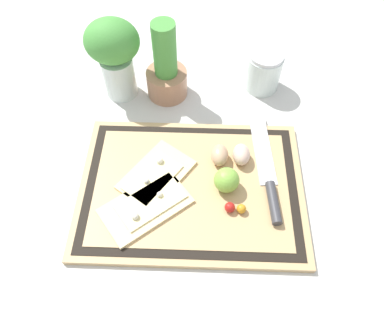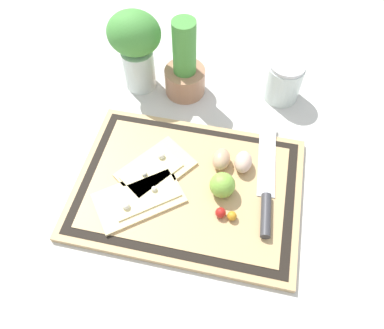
{
  "view_description": "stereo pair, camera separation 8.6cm",
  "coord_description": "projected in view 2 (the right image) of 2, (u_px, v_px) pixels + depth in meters",
  "views": [
    {
      "loc": [
        0.02,
        -0.43,
        0.75
      ],
      "look_at": [
        0.0,
        0.05,
        0.03
      ],
      "focal_mm": 35.0,
      "sensor_mm": 36.0,
      "label": 1
    },
    {
      "loc": [
        0.1,
        -0.42,
        0.75
      ],
      "look_at": [
        0.0,
        0.05,
        0.03
      ],
      "focal_mm": 35.0,
      "sensor_mm": 36.0,
      "label": 2
    }
  ],
  "objects": [
    {
      "name": "sauce_jar",
      "position": [
        283.0,
        83.0,
        0.99
      ],
      "size": [
        0.09,
        0.09,
        0.11
      ],
      "color": "silver",
      "rests_on": "ground_plane"
    },
    {
      "name": "herb_glass",
      "position": [
        136.0,
        45.0,
        0.95
      ],
      "size": [
        0.14,
        0.12,
        0.23
      ],
      "color": "silver",
      "rests_on": "ground_plane"
    },
    {
      "name": "knife",
      "position": [
        266.0,
        194.0,
        0.83
      ],
      "size": [
        0.06,
        0.32,
        0.02
      ],
      "color": "silver",
      "rests_on": "cutting_board"
    },
    {
      "name": "pizza_slice_near",
      "position": [
        140.0,
        197.0,
        0.83
      ],
      "size": [
        0.22,
        0.2,
        0.02
      ],
      "color": "beige",
      "rests_on": "cutting_board"
    },
    {
      "name": "herb_pot",
      "position": [
        185.0,
        70.0,
        0.98
      ],
      "size": [
        0.11,
        0.11,
        0.22
      ],
      "color": "#AD7A5B",
      "rests_on": "ground_plane"
    },
    {
      "name": "lime",
      "position": [
        222.0,
        186.0,
        0.82
      ],
      "size": [
        0.06,
        0.06,
        0.06
      ],
      "primitive_type": "sphere",
      "color": "#7FB742",
      "rests_on": "cutting_board"
    },
    {
      "name": "egg_pink",
      "position": [
        243.0,
        162.0,
        0.86
      ],
      "size": [
        0.04,
        0.06,
        0.04
      ],
      "primitive_type": "ellipsoid",
      "color": "beige",
      "rests_on": "cutting_board"
    },
    {
      "name": "cutting_board",
      "position": [
        188.0,
        187.0,
        0.86
      ],
      "size": [
        0.51,
        0.37,
        0.02
      ],
      "color": "tan",
      "rests_on": "ground_plane"
    },
    {
      "name": "pizza_slice_far",
      "position": [
        155.0,
        169.0,
        0.87
      ],
      "size": [
        0.19,
        0.2,
        0.02
      ],
      "color": "beige",
      "rests_on": "cutting_board"
    },
    {
      "name": "cherry_tomato_yellow",
      "position": [
        232.0,
        216.0,
        0.8
      ],
      "size": [
        0.02,
        0.02,
        0.02
      ],
      "primitive_type": "sphere",
      "color": "orange",
      "rests_on": "cutting_board"
    },
    {
      "name": "cherry_tomato_red",
      "position": [
        221.0,
        213.0,
        0.8
      ],
      "size": [
        0.02,
        0.02,
        0.02
      ],
      "primitive_type": "sphere",
      "color": "red",
      "rests_on": "cutting_board"
    },
    {
      "name": "ground_plane",
      "position": [
        188.0,
        189.0,
        0.86
      ],
      "size": [
        6.0,
        6.0,
        0.0
      ],
      "primitive_type": "plane",
      "color": "silver"
    },
    {
      "name": "egg_brown",
      "position": [
        221.0,
        159.0,
        0.87
      ],
      "size": [
        0.04,
        0.06,
        0.04
      ],
      "primitive_type": "ellipsoid",
      "color": "tan",
      "rests_on": "cutting_board"
    }
  ]
}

